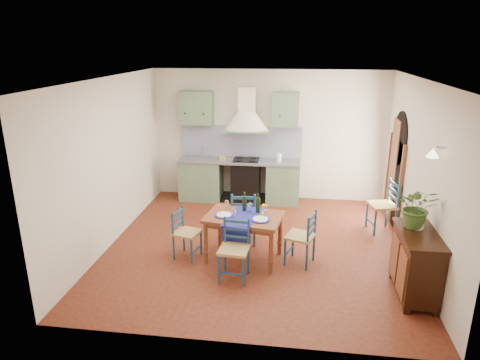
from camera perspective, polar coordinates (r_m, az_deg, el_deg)
name	(u,v)px	position (r m, az deg, el deg)	size (l,w,h in m)	color
floor	(257,246)	(7.42, 2.26, -8.78)	(5.00, 5.00, 0.00)	#40150D
back_wall	(246,153)	(9.24, 0.79, 3.63)	(5.00, 0.96, 2.80)	beige
right_wall	(414,172)	(7.41, 22.19, 0.94)	(0.26, 5.00, 2.80)	beige
left_wall	(110,162)	(7.54, -16.89, 2.28)	(0.04, 5.00, 2.80)	beige
ceiling	(259,79)	(6.65, 2.57, 13.35)	(5.00, 5.00, 0.01)	white
dining_table	(244,221)	(6.73, 0.53, -5.47)	(1.29, 1.00, 1.06)	brown
chair_near	(234,249)	(6.29, -0.74, -9.21)	(0.45, 0.45, 0.90)	navy
chair_far	(244,216)	(7.34, 0.47, -4.86)	(0.48, 0.48, 0.95)	navy
chair_left	(186,233)	(6.95, -7.28, -7.00)	(0.46, 0.46, 0.81)	navy
chair_right	(302,237)	(6.75, 8.28, -7.54)	(0.52, 0.52, 0.88)	navy
chair_spare	(384,206)	(8.22, 18.67, -3.25)	(0.54, 0.54, 0.96)	navy
sideboard	(416,262)	(6.32, 22.38, -10.08)	(0.50, 1.05, 0.94)	black
potted_plant	(417,207)	(6.20, 22.57, -3.37)	(0.53, 0.46, 0.59)	#365723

